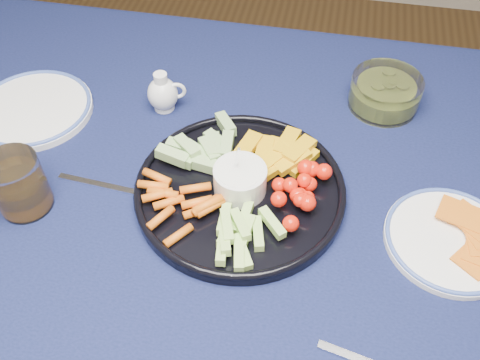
% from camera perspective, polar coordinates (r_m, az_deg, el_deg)
% --- Properties ---
extents(dining_table, '(1.67, 1.07, 0.75)m').
position_cam_1_polar(dining_table, '(0.90, -0.24, -7.64)').
color(dining_table, '#452B17').
rests_on(dining_table, ground).
extents(crudite_platter, '(0.34, 0.34, 0.11)m').
position_cam_1_polar(crudite_platter, '(0.85, -0.13, -0.69)').
color(crudite_platter, black).
rests_on(crudite_platter, dining_table).
extents(creamer_pitcher, '(0.07, 0.06, 0.08)m').
position_cam_1_polar(creamer_pitcher, '(1.00, -8.20, 9.11)').
color(creamer_pitcher, white).
rests_on(creamer_pitcher, dining_table).
extents(pickle_bowl, '(0.13, 0.13, 0.06)m').
position_cam_1_polar(pickle_bowl, '(1.03, 15.19, 8.89)').
color(pickle_bowl, silver).
rests_on(pickle_bowl, dining_table).
extents(cheese_plate, '(0.19, 0.19, 0.02)m').
position_cam_1_polar(cheese_plate, '(0.86, 21.57, -5.82)').
color(cheese_plate, white).
rests_on(cheese_plate, dining_table).
extents(juice_tumbler, '(0.08, 0.08, 0.10)m').
position_cam_1_polar(juice_tumbler, '(0.88, -22.44, -0.68)').
color(juice_tumbler, silver).
rests_on(juice_tumbler, dining_table).
extents(fork_left, '(0.18, 0.03, 0.00)m').
position_cam_1_polar(fork_left, '(0.89, -12.91, -0.91)').
color(fork_left, silver).
rests_on(fork_left, dining_table).
extents(side_plate_extra, '(0.21, 0.21, 0.02)m').
position_cam_1_polar(side_plate_extra, '(1.06, -21.18, 7.14)').
color(side_plate_extra, white).
rests_on(side_plate_extra, dining_table).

